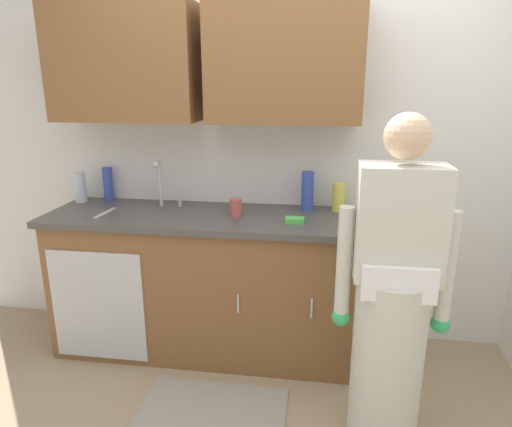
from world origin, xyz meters
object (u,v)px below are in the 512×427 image
(cup_by_sink, at_px, (236,207))
(bottle_soap, at_px, (339,197))
(sink, at_px, (160,214))
(sponge, at_px, (295,220))
(bottle_dish_liquid, at_px, (307,191))
(bottle_water_tall, at_px, (80,187))
(person_at_sink, at_px, (391,314))
(knife_on_counter, at_px, (105,213))
(bottle_cleaner_spray, at_px, (108,184))

(cup_by_sink, bearing_deg, bottle_soap, 18.35)
(sink, height_order, sponge, sink)
(bottle_dish_liquid, distance_m, bottle_soap, 0.20)
(sink, xyz_separation_m, bottle_water_tall, (-0.63, 0.16, 0.12))
(cup_by_sink, height_order, sponge, cup_by_sink)
(sponge, bearing_deg, sink, 172.93)
(sink, relative_size, person_at_sink, 0.31)
(bottle_water_tall, relative_size, cup_by_sink, 1.90)
(bottle_soap, xyz_separation_m, knife_on_counter, (-1.46, -0.27, -0.09))
(bottle_dish_liquid, bearing_deg, sink, -168.91)
(bottle_cleaner_spray, relative_size, knife_on_counter, 0.97)
(bottle_dish_liquid, distance_m, knife_on_counter, 1.30)
(bottle_cleaner_spray, xyz_separation_m, cup_by_sink, (0.95, -0.25, -0.06))
(bottle_dish_liquid, xyz_separation_m, bottle_soap, (0.20, 0.00, -0.03))
(sink, bearing_deg, person_at_sink, -26.87)
(person_at_sink, bearing_deg, cup_by_sink, 142.28)
(person_at_sink, height_order, cup_by_sink, person_at_sink)
(knife_on_counter, bearing_deg, sink, 108.73)
(bottle_dish_liquid, bearing_deg, bottle_cleaner_spray, 177.98)
(sink, bearing_deg, bottle_soap, 9.35)
(bottle_water_tall, distance_m, knife_on_counter, 0.40)
(person_at_sink, height_order, bottle_soap, person_at_sink)
(cup_by_sink, bearing_deg, knife_on_counter, -175.82)
(person_at_sink, relative_size, bottle_dish_liquid, 6.47)
(sink, height_order, knife_on_counter, sink)
(cup_by_sink, bearing_deg, bottle_water_tall, 170.59)
(bottle_dish_liquid, xyz_separation_m, knife_on_counter, (-1.26, -0.27, -0.12))
(bottle_dish_liquid, height_order, sponge, bottle_dish_liquid)
(bottle_water_tall, xyz_separation_m, sponge, (1.50, -0.27, -0.09))
(bottle_cleaner_spray, height_order, bottle_soap, bottle_cleaner_spray)
(sponge, bearing_deg, cup_by_sink, 167.05)
(sponge, bearing_deg, bottle_soap, 48.42)
(bottle_water_tall, xyz_separation_m, bottle_dish_liquid, (1.56, 0.02, 0.02))
(person_at_sink, height_order, knife_on_counter, person_at_sink)
(sink, height_order, cup_by_sink, sink)
(person_at_sink, bearing_deg, bottle_cleaner_spray, 153.07)
(bottle_dish_liquid, height_order, bottle_soap, bottle_dish_liquid)
(bottle_soap, bearing_deg, sponge, -131.58)
(person_at_sink, relative_size, bottle_soap, 8.95)
(person_at_sink, bearing_deg, knife_on_counter, 160.27)
(bottle_soap, bearing_deg, knife_on_counter, -169.53)
(bottle_dish_liquid, distance_m, sponge, 0.32)
(bottle_water_tall, bearing_deg, sink, -14.66)
(person_at_sink, distance_m, cup_by_sink, 1.13)
(bottle_cleaner_spray, distance_m, cup_by_sink, 0.99)
(person_at_sink, bearing_deg, sponge, 130.28)
(bottle_cleaner_spray, relative_size, sponge, 2.12)
(bottle_cleaner_spray, bearing_deg, sponge, -14.40)
(knife_on_counter, bearing_deg, bottle_dish_liquid, 106.41)
(sink, xyz_separation_m, bottle_dish_liquid, (0.93, 0.18, 0.14))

